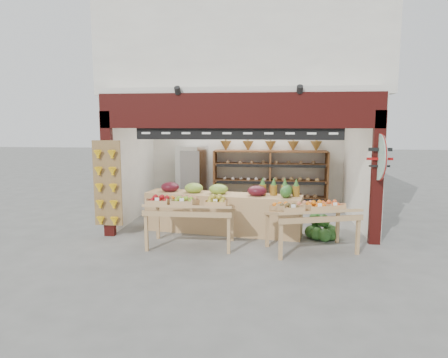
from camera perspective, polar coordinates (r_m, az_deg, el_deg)
ground at (r=9.42m, az=2.40°, el=-6.80°), size 60.00×60.00×0.00m
shop_structure at (r=10.84m, az=3.13°, el=16.00°), size 6.36×5.12×5.40m
banana_board at (r=8.69m, az=-16.38°, el=-0.85°), size 0.60×0.15×1.80m
gift_sign at (r=8.26m, az=21.34°, el=2.92°), size 0.04×0.93×0.92m
back_shelving at (r=11.10m, az=6.60°, el=1.61°), size 3.13×0.51×1.92m
refrigerator at (r=11.25m, az=-4.57°, el=0.19°), size 0.87×0.87×1.77m
cardboard_stack at (r=10.27m, az=-7.35°, el=-4.29°), size 1.06×0.76×0.64m
mid_counter at (r=8.84m, az=-0.26°, el=-4.62°), size 3.51×1.21×1.08m
display_table_left at (r=7.86m, az=-5.55°, el=-3.61°), size 1.69×0.95×1.06m
display_table_right at (r=7.67m, az=11.92°, el=-4.30°), size 1.80×1.33×1.02m
watermelon_pile at (r=8.66m, az=13.85°, el=-7.04°), size 0.71×0.68×0.52m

